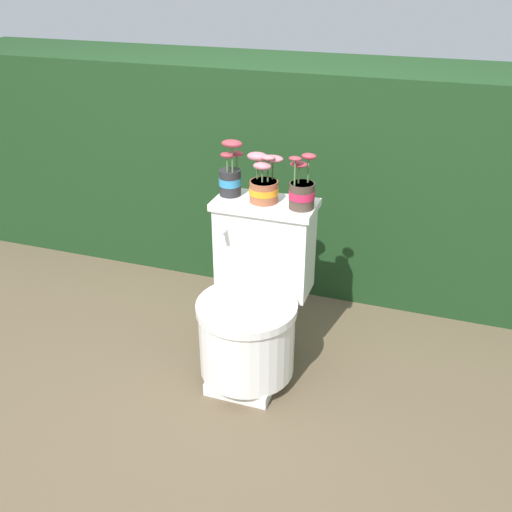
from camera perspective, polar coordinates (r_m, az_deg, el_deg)
ground_plane at (r=2.61m, az=-2.57°, el=-11.82°), size 12.00×12.00×0.00m
hedge_backdrop at (r=3.25m, az=4.34°, el=8.50°), size 4.29×0.66×1.18m
toilet at (r=2.46m, az=-0.26°, el=-4.97°), size 0.43×0.57×0.75m
potted_plant_left at (r=2.43m, az=-2.58°, el=8.03°), size 0.12×0.11×0.25m
potted_plant_midleft at (r=2.37m, az=0.80°, el=7.25°), size 0.15×0.13×0.20m
potted_plant_middle at (r=2.31m, az=4.60°, el=6.49°), size 0.11×0.11×0.23m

